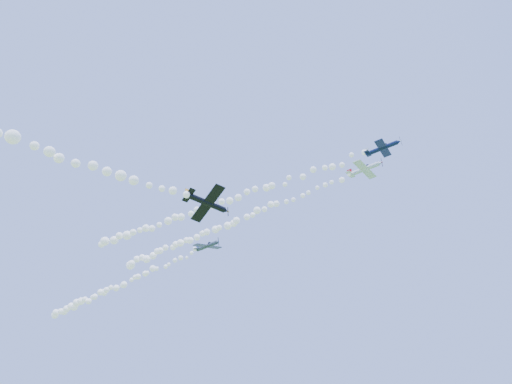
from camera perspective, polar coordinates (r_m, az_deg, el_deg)
The scene contains 7 objects.
plane_white at distance 85.98m, azimuth 14.29°, elevation 2.99°, with size 7.45×7.88×2.30m.
smoke_trail_white at distance 102.25m, azimuth -4.78°, elevation -4.72°, with size 69.44×11.26×3.11m, color white, non-canonical shape.
plane_navy at distance 74.79m, azimuth 16.55°, elevation 5.66°, with size 6.46×6.55×1.91m.
smoke_trail_navy at distance 86.27m, azimuth -5.79°, elevation -1.83°, with size 65.62×3.18×2.55m, color white, non-canonical shape.
plane_grey at distance 92.33m, azimuth -6.47°, elevation -7.14°, with size 7.02×7.21×2.42m.
smoke_trail_grey at distance 117.80m, azimuth -18.31°, elevation -12.01°, with size 63.22×14.62×3.16m, color white, non-canonical shape.
plane_black at distance 65.17m, azimuth -6.50°, elevation -1.48°, with size 7.67×7.32×2.92m.
Camera 1 is at (38.79, -62.23, 2.00)m, focal length 30.00 mm.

